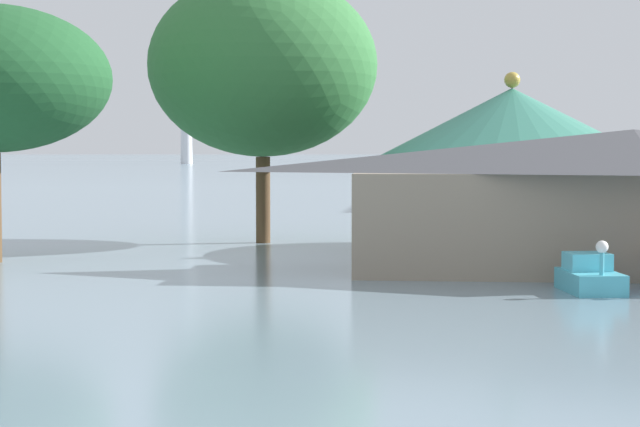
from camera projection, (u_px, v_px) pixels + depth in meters
name	position (u px, v px, depth m)	size (l,w,h in m)	color
pedal_boat_cyan	(590.00, 276.00, 36.27)	(1.97, 3.10, 1.72)	#4CB7CC
boathouse	(633.00, 198.00, 41.74)	(21.59, 7.70, 5.21)	gray
green_roof_pavilion	(511.00, 156.00, 50.41)	(13.25, 13.25, 7.86)	brown
shoreline_tree_mid	(263.00, 65.00, 54.96)	(10.95, 10.95, 12.87)	brown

